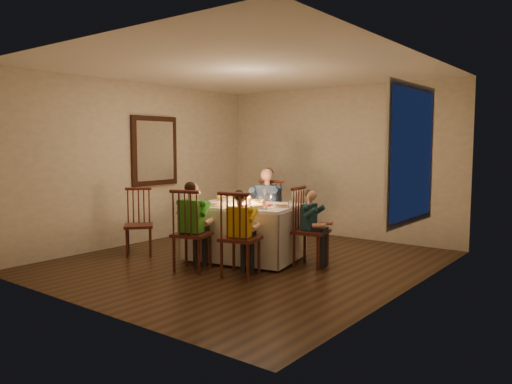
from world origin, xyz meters
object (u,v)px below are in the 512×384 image
Objects in this scene: chair_near_left at (193,270)px; child_green at (193,270)px; chair_end at (311,266)px; serving_bowl at (228,200)px; chair_adult at (267,248)px; child_yellow at (241,276)px; chair_near_right at (241,276)px; chair_extra at (139,255)px; adult at (267,248)px; child_teal at (311,266)px; dining_table at (245,220)px.

child_green is at bearing 71.79° from chair_near_left.
serving_bowl reaches higher than chair_end.
child_green is (0.00, -0.00, 0.00)m from chair_near_left.
chair_near_left is (0.06, -1.68, 0.00)m from chair_adult.
serving_bowl is (-0.99, 0.92, 0.80)m from child_yellow.
child_yellow is 1.57m from serving_bowl.
serving_bowl is (-0.27, -0.61, 0.80)m from chair_adult.
serving_bowl reaches higher than chair_adult.
chair_near_right reaches higher than chair_extra.
child_yellow is at bearing -81.06° from adult.
adult is 1.29m from child_teal.
dining_table reaches higher than chair_extra.
adult is 1.23× the size of child_teal.
chair_end is 1.07× the size of chair_extra.
serving_bowl is at bearing 82.54° from child_teal.
chair_near_left is 5.45× the size of serving_bowl.
chair_extra is at bearing -13.39° from chair_near_right.
child_green reaches higher than chair_end.
adult is 1.17× the size of child_yellow.
child_yellow is (-0.42, -0.95, 0.00)m from chair_end.
chair_end is at bearing -152.87° from child_green.
adult is at bearing -78.18° from child_yellow.
chair_end is 1.29m from adult.
chair_near_left is 0.00m from child_green.
chair_end is 0.00m from child_teal.
chair_near_right is 1.57m from serving_bowl.
chair_adult is 5.45× the size of serving_bowl.
chair_end is (1.15, -0.58, 0.00)m from chair_adult.
dining_table is 1.59× the size of chair_near_left.
chair_end is at bearing -152.87° from chair_near_left.
child_green is 1.07× the size of child_yellow.
chair_near_right is at bearing -81.06° from adult.
chair_end is at bearing -43.13° from chair_adult.
serving_bowl reaches higher than chair_near_right.
adult is (1.18, 1.54, 0.00)m from chair_extra.
chair_near_right is 0.00m from child_yellow.
adult is (-0.06, 1.68, 0.00)m from chair_near_left.
child_teal is (0.95, 0.21, -0.55)m from dining_table.
chair_end is 1.62m from serving_bowl.
child_teal is at bearing -127.47° from chair_near_right.
chair_extra is (-1.23, 0.15, 0.00)m from chair_near_left.
serving_bowl is at bearing -56.46° from chair_near_right.
chair_end is 1.56m from child_green.
chair_near_right is (0.73, -1.53, 0.00)m from chair_adult.
chair_end is 0.99× the size of child_yellow.
chair_near_right is 0.92× the size of child_green.
adult reaches higher than chair_adult.
dining_table is 0.55m from serving_bowl.
dining_table is 1.57× the size of child_yellow.
chair_extra is (-1.37, -0.75, -0.55)m from dining_table.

